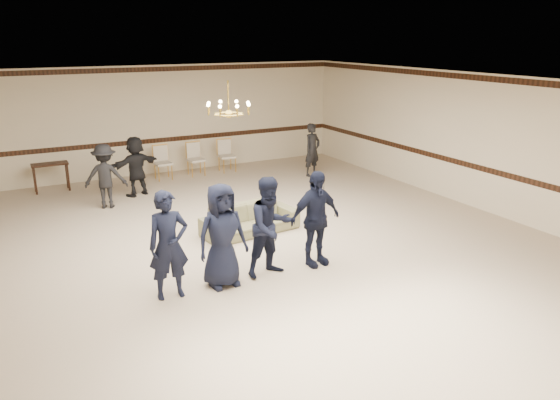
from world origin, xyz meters
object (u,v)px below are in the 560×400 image
Objects in this scene: chandelier at (228,97)px; adult_left at (105,176)px; boy_a at (169,245)px; boy_b at (222,236)px; banquet_chair_right at (227,156)px; banquet_chair_left at (163,163)px; adult_right at (312,150)px; settee at (250,219)px; adult_mid at (136,166)px; boy_c at (271,227)px; boy_d at (315,219)px; console_table at (51,177)px; banquet_chair_mid at (196,159)px.

adult_left is (-1.91, 3.22, -2.09)m from chandelier.
boy_b is at bearing 2.17° from boy_a.
chandelier is at bearing -106.15° from banquet_chair_right.
boy_a is 7.49m from banquet_chair_left.
adult_right is (6.00, 0.30, 0.00)m from adult_left.
boy_a reaches higher than settee.
boy_c is at bearing 78.79° from adult_mid.
boy_d is 1.92× the size of console_table.
adult_left is at bearing 18.23° from adult_mid.
adult_mid is 1.00× the size of adult_right.
banquet_chair_right reaches higher than console_table.
adult_right is at bearing -15.00° from console_table.
boy_b is at bearing -148.96° from adult_right.
adult_left is 4.42m from banquet_chair_right.
settee is at bearing 67.60° from boy_c.
banquet_chair_mid is (-3.04, 1.65, -0.30)m from adult_right.
boy_a is at bearing 172.59° from boy_c.
boy_b is 5.96m from adult_mid.
boy_a is 7.50m from console_table.
boy_c and boy_d have the same top height.
boy_c is 0.90m from boy_d.
console_table is at bearing -176.85° from banquet_chair_right.
banquet_chair_left is 1.00× the size of banquet_chair_mid.
adult_right reaches higher than banquet_chair_mid.
boy_b is at bearing -116.70° from chandelier.
boy_d is at bearing -63.59° from console_table.
adult_mid and adult_right have the same top height.
settee is 1.32× the size of adult_right.
boy_d is at bearing 2.17° from boy_a.
console_table is at bearing 114.96° from settee.
boy_c is 6.03m from adult_mid.
adult_mid is 1.61× the size of banquet_chair_mid.
adult_right is at bearing 43.94° from boy_b.
banquet_chair_right is at bearing 63.46° from boy_b.
boy_c is 5.56m from adult_left.
banquet_chair_left reaches higher than console_table.
settee is 2.12× the size of banquet_chair_mid.
banquet_chair_left and banquet_chair_right have the same top height.
boy_b is 0.90m from boy_c.
adult_mid is at bearing 159.17° from adult_right.
banquet_chair_left is 2.00m from banquet_chair_right.
boy_d is 1.82× the size of banquet_chair_mid.
boy_d reaches higher than banquet_chair_mid.
settee is at bearing 146.26° from adult_left.
chandelier is 2.61m from settee.
chandelier is 1.02× the size of console_table.
banquet_chair_left is (1.07, 7.21, -0.40)m from boy_b.
banquet_chair_mid is 1.06× the size of console_table.
banquet_chair_mid is (2.96, 1.95, -0.30)m from adult_left.
boy_d is at bearing -137.15° from adult_right.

